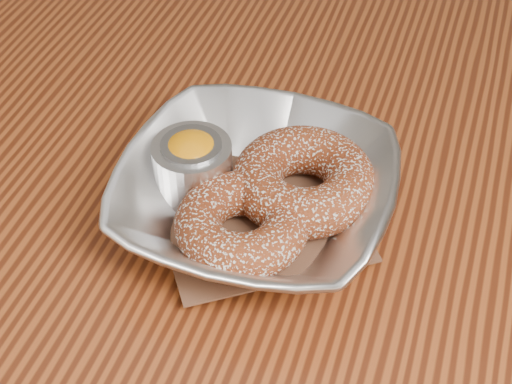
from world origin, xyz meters
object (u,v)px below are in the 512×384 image
(table, at_px, (241,260))
(donut_back, at_px, (304,180))
(donut_front, at_px, (242,224))
(ramekin, at_px, (193,164))
(serving_bowl, at_px, (256,197))

(table, relative_size, donut_back, 11.10)
(donut_back, bearing_deg, table, 166.06)
(table, bearing_deg, donut_front, -69.06)
(donut_front, distance_m, ramekin, 0.07)
(donut_front, bearing_deg, ramekin, 142.66)
(serving_bowl, height_order, ramekin, ramekin)
(table, relative_size, donut_front, 12.40)
(serving_bowl, bearing_deg, donut_front, -90.35)
(ramekin, bearing_deg, donut_front, -37.34)
(table, distance_m, donut_back, 0.14)
(table, height_order, donut_front, donut_front)
(serving_bowl, bearing_deg, table, 125.12)
(donut_back, bearing_deg, serving_bowl, -141.09)
(serving_bowl, relative_size, donut_front, 2.11)
(donut_front, bearing_deg, donut_back, 61.59)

